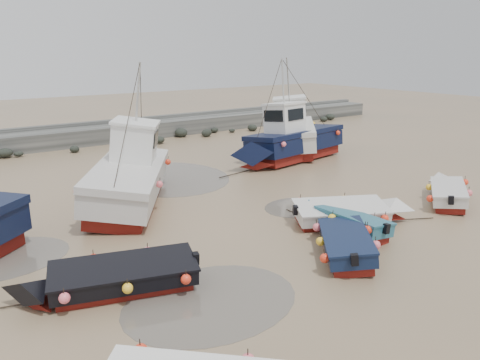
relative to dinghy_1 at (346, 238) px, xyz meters
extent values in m
plane|color=#937657|center=(-1.65, 2.29, -0.56)|extent=(120.00, 120.00, 0.00)
cube|color=slate|center=(-1.65, 24.29, 0.04)|extent=(60.00, 2.20, 1.20)
cube|color=slate|center=(-1.65, 25.50, 0.77)|extent=(60.00, 0.60, 0.25)
ellipsoid|color=black|center=(3.45, 21.32, -0.26)|extent=(0.84, 0.86, 0.51)
ellipsoid|color=black|center=(6.15, 22.85, -0.21)|extent=(0.98, 1.07, 0.72)
ellipsoid|color=black|center=(12.51, 21.83, -0.28)|extent=(0.78, 0.90, 0.59)
ellipsoid|color=black|center=(21.38, 22.09, -0.32)|extent=(0.68, 0.72, 0.52)
ellipsoid|color=black|center=(17.27, 21.56, -0.35)|extent=(0.60, 0.70, 0.31)
ellipsoid|color=black|center=(-6.72, 22.76, -0.21)|extent=(0.99, 0.80, 0.58)
ellipsoid|color=black|center=(10.54, 22.06, -0.37)|extent=(0.54, 0.46, 0.30)
ellipsoid|color=black|center=(8.04, 22.27, -0.34)|extent=(0.61, 0.47, 0.46)
ellipsoid|color=black|center=(22.63, 22.44, -0.23)|extent=(0.92, 0.97, 0.58)
ellipsoid|color=black|center=(-5.96, 22.56, -0.34)|extent=(0.61, 0.53, 0.32)
ellipsoid|color=black|center=(9.34, 22.89, -0.32)|extent=(0.67, 0.55, 0.43)
ellipsoid|color=black|center=(7.81, 21.68, -0.25)|extent=(0.88, 0.64, 0.62)
ellipsoid|color=black|center=(-2.57, 21.89, -0.33)|extent=(0.64, 0.62, 0.48)
ellipsoid|color=black|center=(6.19, 22.71, -0.36)|extent=(0.55, 0.45, 0.29)
cylinder|color=#5D564C|center=(-5.46, -0.02, -0.55)|extent=(5.10, 5.10, 0.01)
cylinder|color=#5D564C|center=(1.93, 4.51, -0.55)|extent=(3.12, 3.12, 0.01)
cylinder|color=#5D564C|center=(-9.75, 6.35, -0.55)|extent=(4.46, 4.46, 0.01)
cylinder|color=#5D564C|center=(-0.50, 12.35, -0.55)|extent=(6.54, 6.54, 0.01)
sphere|color=#FF3B1F|center=(-8.32, -1.88, 0.07)|extent=(0.30, 0.30, 0.30)
cube|color=maroon|center=(-0.23, -0.28, -0.41)|extent=(2.89, 3.14, 0.30)
cube|color=#0F1B37|center=(-0.23, -0.28, -0.03)|extent=(3.20, 3.45, 0.45)
pyramid|color=#0F1B37|center=(1.04, 1.25, 0.42)|extent=(1.57, 1.47, 0.90)
cube|color=brown|center=(-0.23, -0.28, 0.13)|extent=(2.64, 2.86, 0.10)
cube|color=#0F1B37|center=(-0.23, -0.28, 0.22)|extent=(3.29, 3.54, 0.07)
cube|color=black|center=(-1.32, -1.61, 0.14)|extent=(0.28, 0.28, 0.35)
cylinder|color=black|center=(1.58, 1.91, -0.53)|extent=(1.30, 1.57, 0.04)
sphere|color=#FF3B1F|center=(-1.71, -0.75, 0.07)|extent=(0.30, 0.30, 0.30)
sphere|color=#FF3B1F|center=(0.01, -1.32, 0.07)|extent=(0.30, 0.30, 0.30)
sphere|color=#FF3B1F|center=(-0.88, 0.25, 0.07)|extent=(0.30, 0.30, 0.30)
sphere|color=#FF3B1F|center=(0.84, -0.32, 0.07)|extent=(0.30, 0.30, 0.30)
sphere|color=#FF3B1F|center=(-0.05, 1.26, 0.07)|extent=(0.30, 0.30, 0.30)
cube|color=maroon|center=(1.33, 0.94, -0.41)|extent=(1.15, 2.62, 0.30)
cube|color=#255D70|center=(1.33, 0.94, -0.03)|extent=(1.34, 2.81, 0.45)
pyramid|color=#255D70|center=(1.28, 2.68, 0.42)|extent=(1.29, 0.75, 0.90)
cube|color=brown|center=(1.33, 0.94, 0.13)|extent=(1.08, 2.36, 0.10)
cube|color=#255D70|center=(1.33, 0.94, 0.22)|extent=(1.40, 2.87, 0.07)
cube|color=black|center=(1.36, -0.52, 0.14)|extent=(0.22, 0.19, 0.35)
cylinder|color=black|center=(1.26, 3.47, -0.53)|extent=(0.09, 2.00, 0.04)
sphere|color=#FF3B1F|center=(0.60, -0.19, 0.07)|extent=(0.30, 0.30, 0.30)
sphere|color=#FF3B1F|center=(2.09, 0.59, 0.07)|extent=(0.30, 0.30, 0.30)
sphere|color=#FF3B1F|center=(0.56, 1.29, 0.07)|extent=(0.30, 0.30, 0.30)
sphere|color=#FF3B1F|center=(2.05, 2.06, 0.07)|extent=(0.30, 0.30, 0.30)
cube|color=maroon|center=(7.81, 0.91, -0.41)|extent=(3.31, 2.77, 0.30)
cube|color=beige|center=(7.81, 0.91, -0.03)|extent=(3.62, 3.07, 0.45)
pyramid|color=beige|center=(9.53, 2.09, 0.42)|extent=(1.35, 1.52, 0.90)
cube|color=brown|center=(7.81, 0.91, 0.13)|extent=(3.02, 2.53, 0.10)
cube|color=beige|center=(7.81, 0.91, 0.22)|extent=(3.72, 3.16, 0.07)
cube|color=black|center=(6.31, -0.11, 0.14)|extent=(0.27, 0.28, 0.35)
cylinder|color=black|center=(10.26, 2.58, -0.53)|extent=(1.68, 1.16, 0.04)
sphere|color=#FF3B1F|center=(6.22, 0.80, 0.07)|extent=(0.30, 0.30, 0.30)
sphere|color=#FF3B1F|center=(7.88, 0.00, 0.07)|extent=(0.30, 0.30, 0.30)
sphere|color=#FF3B1F|center=(7.74, 1.83, 0.07)|extent=(0.30, 0.30, 0.30)
sphere|color=#FF3B1F|center=(9.39, 1.03, 0.07)|extent=(0.30, 0.30, 0.30)
cube|color=maroon|center=(-7.15, 1.96, -0.41)|extent=(3.96, 2.37, 0.30)
cube|color=black|center=(-7.15, 1.96, -0.03)|extent=(4.29, 2.68, 0.45)
pyramid|color=black|center=(-9.41, 2.64, 0.42)|extent=(1.14, 1.72, 0.90)
cube|color=brown|center=(-7.15, 1.96, 0.13)|extent=(3.59, 2.19, 0.10)
cube|color=black|center=(-7.15, 1.96, 0.22)|extent=(4.40, 2.76, 0.07)
cube|color=black|center=(-5.15, 1.35, 0.14)|extent=(0.24, 0.26, 0.35)
sphere|color=#FF3B1F|center=(-5.89, 0.62, 0.07)|extent=(0.30, 0.30, 0.30)
sphere|color=#FF3B1F|center=(-6.13, 2.60, 0.07)|extent=(0.30, 0.30, 0.30)
sphere|color=#FF3B1F|center=(-7.42, 1.08, 0.07)|extent=(0.30, 0.30, 0.30)
sphere|color=#FF3B1F|center=(-7.65, 3.06, 0.07)|extent=(0.30, 0.30, 0.30)
sphere|color=#FF3B1F|center=(-8.94, 1.55, 0.07)|extent=(0.30, 0.30, 0.30)
cube|color=maroon|center=(1.89, 2.02, -0.41)|extent=(3.57, 2.76, 0.30)
cube|color=beige|center=(1.89, 2.02, -0.03)|extent=(3.90, 3.09, 0.45)
pyramid|color=beige|center=(3.77, 1.04, 0.42)|extent=(1.39, 1.78, 0.90)
cube|color=brown|center=(1.89, 2.02, 0.13)|extent=(3.25, 2.54, 0.10)
cube|color=beige|center=(1.89, 2.02, 0.22)|extent=(4.00, 3.18, 0.07)
cube|color=black|center=(0.24, 2.88, 0.14)|extent=(0.26, 0.28, 0.35)
cylinder|color=black|center=(4.56, 0.63, -0.53)|extent=(1.79, 0.96, 0.04)
sphere|color=#FF3B1F|center=(1.07, 3.50, 0.07)|extent=(0.30, 0.30, 0.30)
sphere|color=#FF3B1F|center=(1.04, 1.41, 0.07)|extent=(0.30, 0.30, 0.30)
sphere|color=#FF3B1F|center=(2.74, 2.63, 0.07)|extent=(0.30, 0.30, 0.30)
sphere|color=#FF3B1F|center=(2.71, 0.54, 0.07)|extent=(0.30, 0.30, 0.30)
cube|color=maroon|center=(-4.05, 9.27, -0.28)|extent=(5.71, 7.27, 0.55)
cube|color=beige|center=(-4.05, 9.27, 0.47)|extent=(6.33, 7.92, 0.95)
pyramid|color=beige|center=(-1.71, 12.99, 1.17)|extent=(2.99, 2.61, 1.40)
cube|color=brown|center=(-4.05, 9.27, 0.98)|extent=(6.15, 7.72, 0.08)
cube|color=beige|center=(-4.05, 9.27, 1.12)|extent=(6.47, 8.10, 0.30)
cube|color=white|center=(-3.49, 10.16, 2.09)|extent=(2.63, 2.68, 1.70)
cube|color=white|center=(-3.49, 10.16, 3.00)|extent=(2.84, 2.89, 0.12)
cube|color=black|center=(-2.95, 11.02, 2.35)|extent=(1.35, 0.88, 0.68)
cylinder|color=#B7B7B2|center=(-3.49, 10.16, 4.36)|extent=(0.10, 0.10, 2.60)
cylinder|color=black|center=(-1.09, 13.99, -0.53)|extent=(1.64, 2.57, 0.05)
sphere|color=#FF6B79|center=(-6.90, 7.44, 0.82)|extent=(0.30, 0.30, 0.30)
sphere|color=#FF6B79|center=(-3.38, 7.64, 0.82)|extent=(0.30, 0.30, 0.30)
sphere|color=#FF6B79|center=(-4.73, 10.90, 0.82)|extent=(0.30, 0.30, 0.30)
sphere|color=#FF6B79|center=(-1.20, 11.10, 0.82)|extent=(0.30, 0.30, 0.30)
cube|color=maroon|center=(8.22, 11.55, -0.28)|extent=(6.61, 3.06, 0.55)
cube|color=black|center=(8.22, 11.55, 0.47)|extent=(7.13, 3.50, 0.95)
pyramid|color=black|center=(4.30, 10.93, 1.17)|extent=(1.79, 2.66, 1.40)
cube|color=brown|center=(8.22, 11.55, 0.98)|extent=(6.96, 3.38, 0.08)
cube|color=black|center=(8.22, 11.55, 1.12)|extent=(7.29, 3.57, 0.30)
cube|color=white|center=(7.30, 11.40, 2.09)|extent=(2.24, 2.02, 1.70)
cube|color=white|center=(7.30, 11.40, 3.00)|extent=(2.42, 2.18, 0.12)
cube|color=black|center=(6.29, 11.24, 2.35)|extent=(0.28, 1.46, 0.68)
cylinder|color=#B7B7B2|center=(7.30, 11.40, 4.36)|extent=(0.10, 0.10, 2.60)
cylinder|color=black|center=(3.20, 10.76, -0.53)|extent=(2.97, 0.51, 0.05)
sphere|color=#FF6B79|center=(11.11, 10.63, 0.82)|extent=(0.30, 0.30, 0.30)
sphere|color=#FF6B79|center=(9.35, 13.10, 0.82)|extent=(0.30, 0.30, 0.30)
sphere|color=#FF6B79|center=(8.43, 10.21, 0.82)|extent=(0.30, 0.30, 0.30)
sphere|color=#FF6B79|center=(6.67, 12.68, 0.82)|extent=(0.30, 0.30, 0.30)
sphere|color=#FF6B79|center=(5.75, 9.78, 0.82)|extent=(0.30, 0.30, 0.30)
cube|color=maroon|center=(9.50, 13.29, -0.28)|extent=(6.17, 6.52, 0.55)
cube|color=silver|center=(9.50, 13.29, 0.47)|extent=(6.82, 7.17, 0.95)
pyramid|color=silver|center=(12.17, 16.31, 1.17)|extent=(3.14, 3.01, 1.40)
cube|color=brown|center=(9.50, 13.29, 0.98)|extent=(6.62, 6.97, 0.08)
cube|color=silver|center=(9.50, 13.29, 1.12)|extent=(6.96, 7.33, 0.30)
cube|color=white|center=(10.13, 14.00, 2.09)|extent=(2.86, 2.86, 1.70)
cube|color=white|center=(10.13, 14.00, 3.00)|extent=(3.09, 3.09, 0.12)
cube|color=black|center=(10.80, 14.77, 2.35)|extent=(1.34, 1.19, 0.68)
cylinder|color=#B7B7B2|center=(10.13, 14.00, 4.36)|extent=(0.10, 0.10, 2.60)
cylinder|color=black|center=(12.92, 17.16, -0.53)|extent=(2.02, 2.28, 0.05)
sphere|color=#FF6B79|center=(6.47, 12.26, 0.82)|extent=(0.30, 0.30, 0.30)
sphere|color=#FF6B79|center=(9.58, 10.99, 0.82)|extent=(0.30, 0.30, 0.30)
sphere|color=#FF6B79|center=(7.94, 13.92, 0.82)|extent=(0.30, 0.30, 0.30)
sphere|color=#FF6B79|center=(11.05, 12.65, 0.82)|extent=(0.30, 0.30, 0.30)
sphere|color=#FF6B79|center=(9.41, 15.59, 0.82)|extent=(0.30, 0.30, 0.30)
sphere|color=#FF6B79|center=(12.52, 14.32, 0.82)|extent=(0.30, 0.30, 0.30)
imported|color=#151534|center=(-4.60, 9.08, -0.56)|extent=(0.62, 0.42, 1.64)
camera|label=1|loc=(-11.56, -9.90, 6.17)|focal=35.00mm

